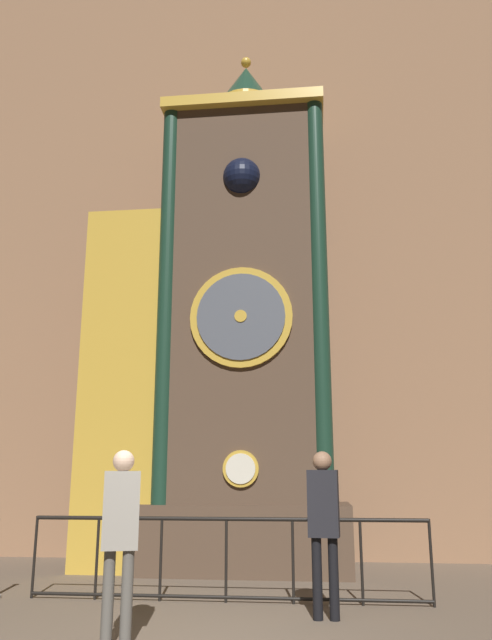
# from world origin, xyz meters

# --- Properties ---
(cathedral_back_wall) EXTENTS (24.00, 0.32, 12.89)m
(cathedral_back_wall) POSITION_xyz_m (-0.09, 6.53, 6.44)
(cathedral_back_wall) COLOR #936B4C
(cathedral_back_wall) RESTS_ON ground_plane
(clock_tower) EXTENTS (4.49, 1.79, 9.51)m
(clock_tower) POSITION_xyz_m (-0.43, 4.97, 3.96)
(clock_tower) COLOR brown
(clock_tower) RESTS_ON ground_plane
(railing_fence) EXTENTS (5.04, 0.05, 1.01)m
(railing_fence) POSITION_xyz_m (0.05, 2.54, 0.56)
(railing_fence) COLOR black
(railing_fence) RESTS_ON ground_plane
(visitor_near) EXTENTS (0.39, 0.31, 1.76)m
(visitor_near) POSITION_xyz_m (-0.67, 0.42, 1.06)
(visitor_near) COLOR #58554F
(visitor_near) RESTS_ON ground_plane
(visitor_far) EXTENTS (0.36, 0.25, 1.79)m
(visitor_far) POSITION_xyz_m (1.27, 1.71, 1.08)
(visitor_far) COLOR black
(visitor_far) RESTS_ON ground_plane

